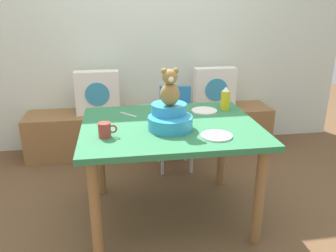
{
  "coord_description": "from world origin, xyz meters",
  "views": [
    {
      "loc": [
        -0.36,
        -2.24,
        1.54
      ],
      "look_at": [
        0.0,
        0.1,
        0.69
      ],
      "focal_mm": 36.71,
      "sensor_mm": 36.0,
      "label": 1
    }
  ],
  "objects_px": {
    "ketchup_bottle": "(225,99)",
    "dinner_plate_near": "(216,136)",
    "coffee_mug": "(105,130)",
    "dinner_plate_far": "(204,111)",
    "infant_seat_teal": "(170,118)",
    "teddy_bear": "(170,88)",
    "book_stack": "(151,108)",
    "highchair": "(175,117)",
    "pillow_floral_left": "(98,93)",
    "pillow_floral_right": "(215,88)",
    "dining_table": "(170,138)",
    "cell_phone": "(172,114)"
  },
  "relations": [
    {
      "from": "ketchup_bottle",
      "to": "dinner_plate_near",
      "type": "height_order",
      "value": "ketchup_bottle"
    },
    {
      "from": "coffee_mug",
      "to": "dinner_plate_far",
      "type": "height_order",
      "value": "coffee_mug"
    },
    {
      "from": "dinner_plate_near",
      "to": "infant_seat_teal",
      "type": "bearing_deg",
      "value": 143.09
    },
    {
      "from": "teddy_bear",
      "to": "ketchup_bottle",
      "type": "bearing_deg",
      "value": 35.51
    },
    {
      "from": "book_stack",
      "to": "teddy_bear",
      "type": "distance_m",
      "value": 1.43
    },
    {
      "from": "ketchup_bottle",
      "to": "highchair",
      "type": "bearing_deg",
      "value": 120.26
    },
    {
      "from": "book_stack",
      "to": "infant_seat_teal",
      "type": "bearing_deg",
      "value": -90.57
    },
    {
      "from": "pillow_floral_left",
      "to": "book_stack",
      "type": "height_order",
      "value": "pillow_floral_left"
    },
    {
      "from": "pillow_floral_right",
      "to": "highchair",
      "type": "height_order",
      "value": "pillow_floral_right"
    },
    {
      "from": "book_stack",
      "to": "dining_table",
      "type": "distance_m",
      "value": 1.26
    },
    {
      "from": "coffee_mug",
      "to": "dinner_plate_far",
      "type": "distance_m",
      "value": 0.87
    },
    {
      "from": "infant_seat_teal",
      "to": "dinner_plate_near",
      "type": "xyz_separation_m",
      "value": [
        0.27,
        -0.2,
        -0.07
      ]
    },
    {
      "from": "book_stack",
      "to": "infant_seat_teal",
      "type": "xyz_separation_m",
      "value": [
        -0.01,
        -1.33,
        0.33
      ]
    },
    {
      "from": "infant_seat_teal",
      "to": "dinner_plate_near",
      "type": "bearing_deg",
      "value": -36.91
    },
    {
      "from": "infant_seat_teal",
      "to": "cell_phone",
      "type": "distance_m",
      "value": 0.31
    },
    {
      "from": "pillow_floral_right",
      "to": "highchair",
      "type": "bearing_deg",
      "value": -140.39
    },
    {
      "from": "highchair",
      "to": "cell_phone",
      "type": "relative_size",
      "value": 5.49
    },
    {
      "from": "book_stack",
      "to": "teddy_bear",
      "type": "relative_size",
      "value": 0.8
    },
    {
      "from": "infant_seat_teal",
      "to": "coffee_mug",
      "type": "height_order",
      "value": "infant_seat_teal"
    },
    {
      "from": "teddy_bear",
      "to": "ketchup_bottle",
      "type": "height_order",
      "value": "teddy_bear"
    },
    {
      "from": "pillow_floral_left",
      "to": "dinner_plate_far",
      "type": "relative_size",
      "value": 2.2
    },
    {
      "from": "dinner_plate_far",
      "to": "book_stack",
      "type": "bearing_deg",
      "value": 107.41
    },
    {
      "from": "dinner_plate_far",
      "to": "infant_seat_teal",
      "type": "bearing_deg",
      "value": -134.62
    },
    {
      "from": "infant_seat_teal",
      "to": "dinner_plate_near",
      "type": "relative_size",
      "value": 1.65
    },
    {
      "from": "cell_phone",
      "to": "highchair",
      "type": "bearing_deg",
      "value": 22.82
    },
    {
      "from": "pillow_floral_left",
      "to": "book_stack",
      "type": "relative_size",
      "value": 2.2
    },
    {
      "from": "cell_phone",
      "to": "ketchup_bottle",
      "type": "bearing_deg",
      "value": -46.55
    },
    {
      "from": "dinner_plate_near",
      "to": "dinner_plate_far",
      "type": "relative_size",
      "value": 1.0
    },
    {
      "from": "pillow_floral_left",
      "to": "dining_table",
      "type": "distance_m",
      "value": 1.34
    },
    {
      "from": "coffee_mug",
      "to": "ketchup_bottle",
      "type": "bearing_deg",
      "value": 26.16
    },
    {
      "from": "pillow_floral_right",
      "to": "coffee_mug",
      "type": "distance_m",
      "value": 1.8
    },
    {
      "from": "book_stack",
      "to": "dining_table",
      "type": "bearing_deg",
      "value": -89.9
    },
    {
      "from": "book_stack",
      "to": "dinner_plate_far",
      "type": "xyz_separation_m",
      "value": [
        0.31,
        -1.0,
        0.26
      ]
    },
    {
      "from": "highchair",
      "to": "teddy_bear",
      "type": "height_order",
      "value": "teddy_bear"
    },
    {
      "from": "dinner_plate_near",
      "to": "pillow_floral_right",
      "type": "bearing_deg",
      "value": 74.25
    },
    {
      "from": "book_stack",
      "to": "cell_phone",
      "type": "distance_m",
      "value": 1.07
    },
    {
      "from": "highchair",
      "to": "dinner_plate_far",
      "type": "bearing_deg",
      "value": -76.39
    },
    {
      "from": "highchair",
      "to": "dinner_plate_far",
      "type": "relative_size",
      "value": 3.95
    },
    {
      "from": "pillow_floral_left",
      "to": "ketchup_bottle",
      "type": "bearing_deg",
      "value": -42.48
    },
    {
      "from": "pillow_floral_left",
      "to": "dinner_plate_far",
      "type": "bearing_deg",
      "value": -48.58
    },
    {
      "from": "coffee_mug",
      "to": "dinner_plate_far",
      "type": "bearing_deg",
      "value": 29.67
    },
    {
      "from": "dining_table",
      "to": "teddy_bear",
      "type": "xyz_separation_m",
      "value": [
        -0.02,
        -0.08,
        0.38
      ]
    },
    {
      "from": "ketchup_bottle",
      "to": "cell_phone",
      "type": "relative_size",
      "value": 1.28
    },
    {
      "from": "pillow_floral_left",
      "to": "infant_seat_teal",
      "type": "height_order",
      "value": "same"
    },
    {
      "from": "pillow_floral_right",
      "to": "dining_table",
      "type": "relative_size",
      "value": 0.36
    },
    {
      "from": "teddy_bear",
      "to": "dinner_plate_near",
      "type": "distance_m",
      "value": 0.43
    },
    {
      "from": "pillow_floral_left",
      "to": "cell_phone",
      "type": "xyz_separation_m",
      "value": [
        0.6,
        -1.01,
        0.06
      ]
    },
    {
      "from": "pillow_floral_left",
      "to": "cell_phone",
      "type": "height_order",
      "value": "pillow_floral_left"
    },
    {
      "from": "pillow_floral_right",
      "to": "coffee_mug",
      "type": "xyz_separation_m",
      "value": [
        -1.12,
        -1.4,
        0.11
      ]
    },
    {
      "from": "dinner_plate_near",
      "to": "cell_phone",
      "type": "height_order",
      "value": "dinner_plate_near"
    }
  ]
}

